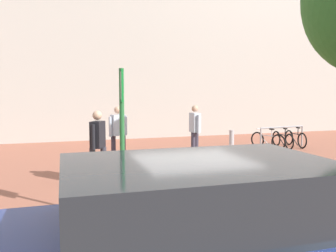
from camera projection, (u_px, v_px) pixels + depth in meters
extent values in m
plane|color=#9E5B47|center=(192.00, 185.00, 8.24)|extent=(60.00, 60.00, 0.00)
cube|color=#B2ADA3|center=(121.00, 29.00, 16.22)|extent=(28.00, 1.20, 10.00)
cube|color=#336028|center=(265.00, 201.00, 6.76)|extent=(7.00, 1.10, 0.16)
cylinder|color=#2D7238|center=(122.00, 146.00, 5.82)|extent=(0.08, 0.08, 2.54)
cube|color=#198C33|center=(122.00, 86.00, 5.72)|extent=(0.07, 0.36, 0.52)
cube|color=white|center=(122.00, 86.00, 5.72)|extent=(0.07, 0.30, 0.44)
torus|color=black|center=(92.00, 199.00, 6.06)|extent=(0.65, 0.23, 0.66)
torus|color=black|center=(151.00, 198.00, 6.10)|extent=(0.65, 0.23, 0.66)
cylinder|color=#1E7233|center=(121.00, 186.00, 6.06)|extent=(0.82, 0.25, 0.04)
cylinder|color=#1E7233|center=(127.00, 200.00, 6.09)|extent=(0.59, 0.19, 0.44)
cylinder|color=#1E7233|center=(110.00, 179.00, 6.04)|extent=(0.04, 0.04, 0.28)
cube|color=black|center=(110.00, 170.00, 6.02)|extent=(0.21, 0.13, 0.05)
cylinder|color=#1E7233|center=(144.00, 171.00, 6.05)|extent=(0.15, 0.42, 0.04)
cylinder|color=#99999E|center=(261.00, 139.00, 13.17)|extent=(0.06, 0.06, 0.80)
cylinder|color=#99999E|center=(302.00, 136.00, 14.03)|extent=(0.06, 0.06, 0.80)
cylinder|color=#99999E|center=(282.00, 127.00, 13.56)|extent=(2.04, 0.32, 0.06)
torus|color=black|center=(278.00, 142.00, 12.97)|extent=(0.27, 0.59, 0.61)
torus|color=black|center=(257.00, 140.00, 13.70)|extent=(0.27, 0.59, 0.61)
cylinder|color=silver|center=(268.00, 136.00, 13.31)|extent=(0.30, 0.73, 0.03)
cylinder|color=silver|center=(266.00, 142.00, 13.41)|extent=(0.23, 0.53, 0.40)
cylinder|color=silver|center=(272.00, 133.00, 13.17)|extent=(0.03, 0.03, 0.26)
cube|color=black|center=(272.00, 129.00, 13.16)|extent=(0.13, 0.20, 0.05)
cylinder|color=silver|center=(260.00, 129.00, 13.57)|extent=(0.37, 0.17, 0.04)
torus|color=black|center=(289.00, 142.00, 13.12)|extent=(0.11, 0.61, 0.61)
torus|color=black|center=(276.00, 138.00, 14.03)|extent=(0.11, 0.61, 0.61)
cylinder|color=black|center=(283.00, 135.00, 13.56)|extent=(0.11, 0.77, 0.03)
cylinder|color=black|center=(281.00, 141.00, 13.67)|extent=(0.09, 0.56, 0.40)
cylinder|color=black|center=(285.00, 132.00, 13.38)|extent=(0.03, 0.03, 0.26)
cube|color=black|center=(285.00, 129.00, 13.37)|extent=(0.09, 0.19, 0.05)
cylinder|color=black|center=(278.00, 128.00, 13.88)|extent=(0.39, 0.07, 0.04)
torus|color=black|center=(302.00, 141.00, 13.44)|extent=(0.12, 0.61, 0.61)
torus|color=black|center=(289.00, 137.00, 14.35)|extent=(0.12, 0.61, 0.61)
cylinder|color=black|center=(295.00, 134.00, 13.88)|extent=(0.11, 0.77, 0.03)
cylinder|color=black|center=(294.00, 139.00, 13.99)|extent=(0.09, 0.56, 0.40)
cylinder|color=black|center=(298.00, 132.00, 13.70)|extent=(0.03, 0.03, 0.26)
cube|color=black|center=(298.00, 128.00, 13.69)|extent=(0.09, 0.19, 0.05)
cylinder|color=black|center=(291.00, 127.00, 14.20)|extent=(0.39, 0.08, 0.04)
cylinder|color=#ADADB2|center=(231.00, 144.00, 11.66)|extent=(0.16, 0.16, 0.90)
cylinder|color=#383342|center=(193.00, 146.00, 11.42)|extent=(0.14, 0.14, 0.85)
cylinder|color=#383342|center=(196.00, 144.00, 11.66)|extent=(0.14, 0.14, 0.85)
cube|color=silver|center=(195.00, 122.00, 11.47)|extent=(0.27, 0.42, 0.62)
cylinder|color=silver|center=(199.00, 124.00, 11.23)|extent=(0.09, 0.09, 0.59)
cylinder|color=silver|center=(191.00, 123.00, 11.71)|extent=(0.09, 0.09, 0.59)
sphere|color=tan|center=(195.00, 109.00, 11.42)|extent=(0.22, 0.22, 0.22)
cylinder|color=#2D2D38|center=(93.00, 166.00, 8.28)|extent=(0.14, 0.14, 0.85)
cylinder|color=#2D2D38|center=(104.00, 165.00, 8.41)|extent=(0.14, 0.14, 0.85)
cube|color=black|center=(98.00, 135.00, 8.27)|extent=(0.40, 0.47, 0.62)
cylinder|color=black|center=(93.00, 137.00, 8.02)|extent=(0.09, 0.09, 0.59)
cylinder|color=black|center=(102.00, 134.00, 8.53)|extent=(0.09, 0.09, 0.59)
sphere|color=tan|center=(97.00, 115.00, 8.23)|extent=(0.22, 0.22, 0.22)
cylinder|color=#383342|center=(113.00, 149.00, 10.74)|extent=(0.14, 0.14, 0.85)
cylinder|color=#383342|center=(123.00, 150.00, 10.61)|extent=(0.14, 0.14, 0.85)
cube|color=silver|center=(118.00, 125.00, 10.60)|extent=(0.46, 0.36, 0.62)
cylinder|color=silver|center=(110.00, 127.00, 10.45)|extent=(0.09, 0.09, 0.59)
cylinder|color=silver|center=(126.00, 126.00, 10.76)|extent=(0.09, 0.09, 0.59)
sphere|color=tan|center=(118.00, 110.00, 10.56)|extent=(0.22, 0.22, 0.22)
cube|color=#1E2328|center=(200.00, 192.00, 3.20)|extent=(2.44, 1.63, 0.56)
cylinder|color=black|center=(292.00, 233.00, 4.62)|extent=(0.64, 0.23, 0.64)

